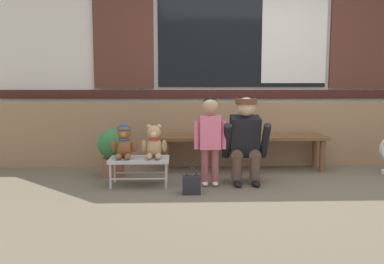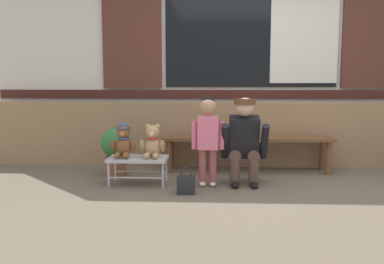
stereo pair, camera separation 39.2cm
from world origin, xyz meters
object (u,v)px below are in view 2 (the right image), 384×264
Objects in this scene: handbag_on_ground at (186,184)px; small_display_bench at (138,160)px; child_standing at (208,131)px; adult_crouching at (245,141)px; teddy_bear_with_hat at (123,141)px; teddy_bear_plain at (152,142)px; potted_plant at (116,148)px; wooden_bench_long at (247,142)px.

small_display_bench is at bearing 146.21° from handbag_on_ground.
child_standing is 0.43m from adult_crouching.
adult_crouching reaches higher than teddy_bear_with_hat.
handbag_on_ground is (0.39, -0.37, -0.37)m from teddy_bear_plain.
teddy_bear_plain is at bearing 136.53° from handbag_on_ground.
potted_plant reaches higher than small_display_bench.
small_display_bench is at bearing -0.77° from teddy_bear_with_hat.
handbag_on_ground is at bearing -33.79° from small_display_bench.
small_display_bench is 1.18m from adult_crouching.
teddy_bear_with_hat reaches higher than potted_plant.
potted_plant is at bearing 138.01° from handbag_on_ground.
child_standing is at bearing -164.76° from adult_crouching.
child_standing is (-0.48, -0.77, 0.22)m from wooden_bench_long.
teddy_bear_with_hat is 1.33m from adult_crouching.
teddy_bear_with_hat is at bearing -66.57° from potted_plant.
adult_crouching is 1.57m from potted_plant.
teddy_bear_plain is 0.62m from child_standing.
wooden_bench_long is 0.93m from child_standing.
teddy_bear_with_hat is at bearing -176.92° from adult_crouching.
wooden_bench_long is at bearing 57.72° from handbag_on_ground.
wooden_bench_long is 1.59m from teddy_bear_with_hat.
small_display_bench is 0.26m from teddy_bear_with_hat.
teddy_bear_plain is 1.34× the size of handbag_on_ground.
wooden_bench_long is 1.62m from potted_plant.
small_display_bench is (-1.24, -0.73, -0.11)m from wooden_bench_long.
adult_crouching is 0.85m from handbag_on_ground.
handbag_on_ground is at bearing -144.33° from adult_crouching.
adult_crouching is (0.40, 0.11, -0.11)m from child_standing.
child_standing is 1.68× the size of potted_plant.
handbag_on_ground is at bearing -122.58° from child_standing.
adult_crouching is at bearing 4.10° from teddy_bear_plain.
handbag_on_ground is (-0.21, -0.33, -0.50)m from child_standing.
child_standing reaches higher than teddy_bear_with_hat.
wooden_bench_long is at bearing 30.48° from small_display_bench.
teddy_bear_plain is 0.64× the size of potted_plant.
potted_plant is (-1.59, -0.29, -0.05)m from wooden_bench_long.
teddy_bear_plain is at bearing -146.01° from wooden_bench_long.
potted_plant is (-0.19, 0.44, -0.15)m from teddy_bear_with_hat.
teddy_bear_plain is 0.65m from handbag_on_ground.
child_standing is 1.01× the size of adult_crouching.
child_standing is at bearing -122.15° from wooden_bench_long.
potted_plant is at bearing 139.18° from teddy_bear_plain.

